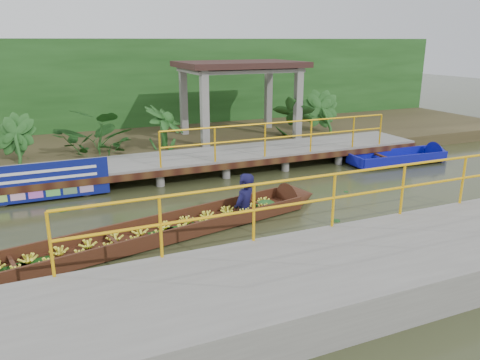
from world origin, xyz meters
name	(u,v)px	position (x,y,z in m)	size (l,w,h in m)	color
ground	(230,212)	(0.00, 0.00, 0.00)	(80.00, 80.00, 0.00)	#31341A
land_strip	(155,142)	(0.00, 7.50, 0.23)	(30.00, 8.00, 0.45)	#332C19
far_dock	(187,160)	(0.02, 3.43, 0.48)	(16.00, 2.06, 1.66)	slate
near_dock	(380,268)	(1.00, -4.20, 0.30)	(18.00, 2.40, 1.73)	slate
pavilion	(240,72)	(3.00, 6.30, 2.82)	(4.40, 3.00, 3.00)	slate
foliage_backdrop	(138,89)	(0.00, 10.00, 2.00)	(30.00, 0.80, 4.00)	#1A4315
vendor_boat	(177,219)	(-1.50, -0.75, 0.31)	(8.91, 2.70, 2.29)	#391D0F
moored_blue_boat	(419,157)	(7.72, 1.94, 0.16)	(3.86, 1.22, 0.91)	#0D1092
blue_banner	(45,181)	(-3.97, 2.48, 0.56)	(3.10, 0.04, 0.97)	navy
tropical_plants	(156,126)	(-0.44, 5.30, 1.24)	(14.27, 1.27, 1.58)	#1A4315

